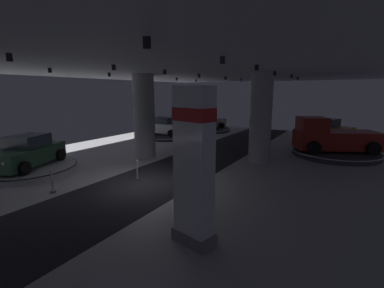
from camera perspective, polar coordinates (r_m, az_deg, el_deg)
ground at (r=13.24m, az=-9.95°, el=-8.49°), size 24.00×44.00×0.06m
ceiling_with_spotlights at (r=12.53m, az=-10.84°, el=16.28°), size 24.00×44.00×0.39m
column_left at (r=18.24m, az=-10.15°, el=5.85°), size 1.41×1.41×5.50m
column_right at (r=16.97m, az=14.41°, el=5.29°), size 1.32×1.32×5.50m
brand_sign_pylon at (r=7.49m, az=0.38°, el=-4.75°), size 1.38×0.91×4.55m
display_platform_deep_right at (r=27.11m, az=26.62°, el=1.02°), size 4.56×4.56×0.28m
display_car_deep_right at (r=27.00m, az=26.73°, el=2.88°), size 4.57×3.49×1.71m
display_platform_far_left at (r=26.34m, az=-5.46°, el=1.85°), size 5.64×5.64×0.24m
display_car_far_left at (r=26.23m, az=-5.55°, el=3.74°), size 4.35×2.51×1.71m
display_platform_near_left at (r=17.24m, az=-31.42°, el=-4.57°), size 4.90×4.90×0.36m
display_car_near_left at (r=17.06m, az=-31.67°, el=-1.54°), size 3.41×4.57×1.71m
display_platform_far_right at (r=21.03m, az=28.12°, el=-1.66°), size 5.68×5.68×0.36m
pickup_truck_far_right at (r=20.71m, az=27.58°, el=1.30°), size 5.68×4.39×2.30m
display_platform_deep_left at (r=30.21m, az=2.96°, el=3.15°), size 5.48×5.48×0.29m
display_car_deep_left at (r=30.08m, az=2.93°, el=4.83°), size 3.97×4.44×1.71m
visitor_walking_near at (r=17.73m, az=2.88°, el=-0.16°), size 0.32×0.32×1.59m
stanchion_a at (r=13.86m, az=-11.57°, el=-5.92°), size 0.28×0.28×1.01m
stanchion_b at (r=10.98m, az=1.14°, el=-10.32°), size 0.28×0.28×1.01m
stanchion_c at (r=13.37m, az=-27.63°, el=-7.65°), size 0.28×0.28×1.01m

